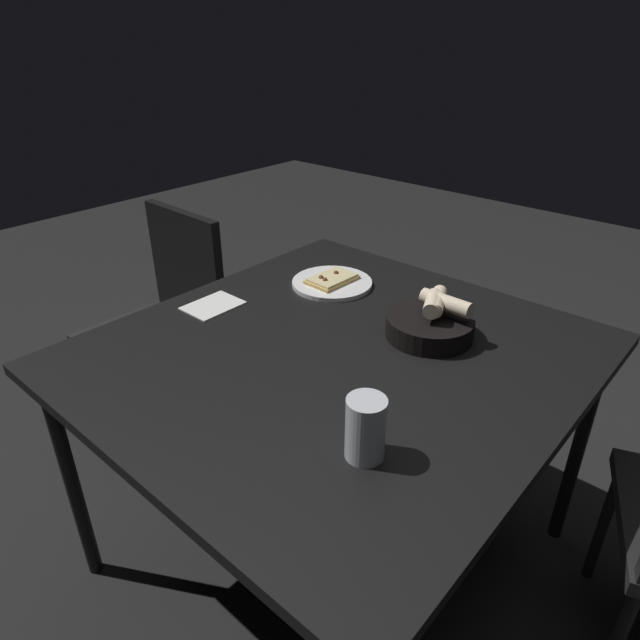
{
  "coord_description": "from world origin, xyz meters",
  "views": [
    {
      "loc": [
        -0.94,
        -0.77,
        1.48
      ],
      "look_at": [
        0.04,
        0.09,
        0.78
      ],
      "focal_mm": 31.23,
      "sensor_mm": 36.0,
      "label": 1
    }
  ],
  "objects_px": {
    "bread_basket": "(431,323)",
    "chair_near": "(166,312)",
    "pizza_plate": "(332,282)",
    "beer_glass": "(365,432)",
    "dining_table": "(336,367)"
  },
  "relations": [
    {
      "from": "pizza_plate",
      "to": "chair_near",
      "type": "height_order",
      "value": "chair_near"
    },
    {
      "from": "bread_basket",
      "to": "chair_near",
      "type": "height_order",
      "value": "chair_near"
    },
    {
      "from": "beer_glass",
      "to": "pizza_plate",
      "type": "bearing_deg",
      "value": 44.91
    },
    {
      "from": "beer_glass",
      "to": "bread_basket",
      "type": "bearing_deg",
      "value": 17.23
    },
    {
      "from": "bread_basket",
      "to": "chair_near",
      "type": "xyz_separation_m",
      "value": [
        -0.12,
        1.08,
        -0.3
      ]
    },
    {
      "from": "pizza_plate",
      "to": "chair_near",
      "type": "distance_m",
      "value": 0.75
    },
    {
      "from": "beer_glass",
      "to": "dining_table",
      "type": "bearing_deg",
      "value": 47.91
    },
    {
      "from": "dining_table",
      "to": "chair_near",
      "type": "xyz_separation_m",
      "value": [
        0.1,
        0.94,
        -0.2
      ]
    },
    {
      "from": "pizza_plate",
      "to": "beer_glass",
      "type": "height_order",
      "value": "beer_glass"
    },
    {
      "from": "bread_basket",
      "to": "chair_near",
      "type": "bearing_deg",
      "value": 96.11
    },
    {
      "from": "bread_basket",
      "to": "pizza_plate",
      "type": "bearing_deg",
      "value": 79.75
    },
    {
      "from": "pizza_plate",
      "to": "beer_glass",
      "type": "relative_size",
      "value": 1.95
    },
    {
      "from": "pizza_plate",
      "to": "beer_glass",
      "type": "distance_m",
      "value": 0.79
    },
    {
      "from": "dining_table",
      "to": "chair_near",
      "type": "relative_size",
      "value": 1.37
    },
    {
      "from": "pizza_plate",
      "to": "bread_basket",
      "type": "height_order",
      "value": "bread_basket"
    }
  ]
}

